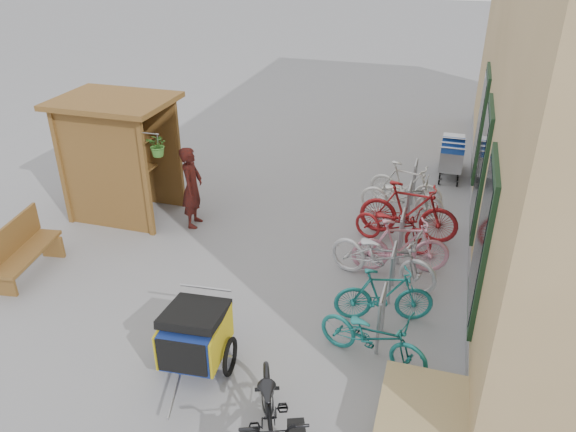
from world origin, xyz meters
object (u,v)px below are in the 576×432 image
(shopping_carts, at_px, (452,153))
(cargo_bike, at_px, (272,424))
(pallet_stack, at_px, (422,416))
(child_trailer, at_px, (195,334))
(bench, at_px, (22,249))
(kiosk, at_px, (114,142))
(bike_4, at_px, (393,226))
(bike_1, at_px, (384,295))
(bike_5, at_px, (409,211))
(bike_6, at_px, (402,196))
(person_kiosk, at_px, (192,187))
(bike_0, at_px, (373,336))
(bike_2, at_px, (383,256))
(bike_3, at_px, (401,246))
(bike_7, at_px, (406,185))

(shopping_carts, bearing_deg, cargo_bike, -100.18)
(pallet_stack, height_order, child_trailer, child_trailer)
(cargo_bike, bearing_deg, bench, 133.98)
(kiosk, xyz_separation_m, bike_4, (5.40, 0.28, -1.15))
(bike_1, xyz_separation_m, bike_5, (0.08, 2.61, 0.11))
(child_trailer, xyz_separation_m, bike_6, (2.10, 5.15, -0.11))
(bike_5, bearing_deg, bike_1, -177.27)
(kiosk, height_order, shopping_carts, kiosk)
(shopping_carts, distance_m, cargo_bike, 8.81)
(bench, relative_size, person_kiosk, 0.98)
(person_kiosk, bearing_deg, bench, 133.80)
(cargo_bike, height_order, bike_0, cargo_bike)
(bike_2, height_order, bike_4, bike_2)
(bike_6, bearing_deg, bike_5, -162.51)
(bike_3, bearing_deg, person_kiosk, 68.49)
(bike_0, bearing_deg, pallet_stack, -126.28)
(shopping_carts, relative_size, bike_5, 0.80)
(bike_2, xyz_separation_m, bike_7, (0.06, 2.90, -0.01))
(bike_1, bearing_deg, bike_6, -12.73)
(bike_2, relative_size, bike_4, 1.21)
(person_kiosk, xyz_separation_m, bike_2, (3.80, -0.92, -0.32))
(cargo_bike, distance_m, bike_7, 6.74)
(bike_7, bearing_deg, shopping_carts, -8.22)
(bike_0, bearing_deg, bike_7, 18.23)
(person_kiosk, distance_m, bike_2, 3.93)
(child_trailer, xyz_separation_m, bike_3, (2.32, 3.10, -0.05))
(kiosk, bearing_deg, bench, -99.32)
(cargo_bike, bearing_deg, child_trailer, 120.43)
(bike_2, distance_m, bike_6, 2.44)
(person_kiosk, xyz_separation_m, bike_1, (3.97, -1.92, -0.36))
(child_trailer, height_order, bike_1, child_trailer)
(bike_3, bearing_deg, pallet_stack, 177.02)
(bike_5, xyz_separation_m, bike_7, (-0.19, 1.29, -0.07))
(bike_3, distance_m, bike_4, 0.87)
(kiosk, xyz_separation_m, bike_7, (5.44, 1.96, -1.07))
(bike_2, distance_m, bike_7, 2.90)
(bench, distance_m, bike_4, 6.41)
(bench, xyz_separation_m, bike_2, (5.78, 1.50, -0.00))
(bike_0, bearing_deg, bike_4, 19.46)
(bench, distance_m, shopping_carts, 9.23)
(bike_0, height_order, bike_1, bike_1)
(bike_0, height_order, bike_6, bike_6)
(child_trailer, relative_size, bike_3, 1.03)
(pallet_stack, xyz_separation_m, cargo_bike, (-1.56, -0.87, 0.30))
(pallet_stack, xyz_separation_m, bike_2, (-0.90, 2.93, 0.28))
(shopping_carts, relative_size, bike_7, 0.92)
(child_trailer, height_order, person_kiosk, person_kiosk)
(child_trailer, height_order, bike_0, child_trailer)
(person_kiosk, bearing_deg, shopping_carts, -57.08)
(cargo_bike, bearing_deg, bike_2, 58.26)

